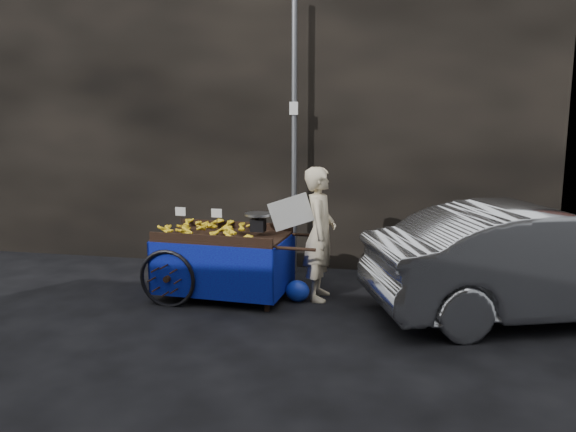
% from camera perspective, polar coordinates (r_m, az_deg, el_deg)
% --- Properties ---
extents(ground, '(80.00, 80.00, 0.00)m').
position_cam_1_polar(ground, '(7.26, -3.69, -8.29)').
color(ground, black).
rests_on(ground, ground).
extents(building_wall, '(13.50, 2.00, 5.00)m').
position_cam_1_polar(building_wall, '(9.36, 2.75, 11.36)').
color(building_wall, black).
rests_on(building_wall, ground).
extents(street_pole, '(0.12, 0.10, 4.00)m').
position_cam_1_polar(street_pole, '(8.10, 0.65, 8.10)').
color(street_pole, slate).
rests_on(street_pole, ground).
extents(banana_cart, '(2.23, 1.16, 1.18)m').
position_cam_1_polar(banana_cart, '(7.17, -6.89, -2.52)').
color(banana_cart, black).
rests_on(banana_cart, ground).
extents(vendor, '(0.84, 0.62, 1.68)m').
position_cam_1_polar(vendor, '(7.02, 3.25, -1.80)').
color(vendor, beige).
rests_on(vendor, ground).
extents(plastic_bag, '(0.30, 0.24, 0.27)m').
position_cam_1_polar(plastic_bag, '(7.06, 0.99, -7.63)').
color(plastic_bag, '#1A35C5').
rests_on(plastic_bag, ground).
extents(parked_car, '(4.18, 2.63, 1.30)m').
position_cam_1_polar(parked_car, '(7.03, 24.36, -4.27)').
color(parked_car, '#A9ABB0').
rests_on(parked_car, ground).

